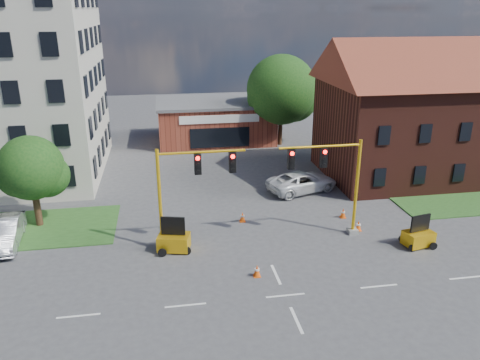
{
  "coord_description": "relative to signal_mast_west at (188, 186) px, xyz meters",
  "views": [
    {
      "loc": [
        -5.57,
        -19.34,
        13.56
      ],
      "look_at": [
        -0.63,
        10.0,
        2.59
      ],
      "focal_mm": 35.0,
      "sensor_mm": 36.0,
      "label": 1
    }
  ],
  "objects": [
    {
      "name": "signal_mast_west",
      "position": [
        0.0,
        0.0,
        0.0
      ],
      "size": [
        5.3,
        0.6,
        6.2
      ],
      "color": "gray",
      "rests_on": "ground"
    },
    {
      "name": "trailer_west",
      "position": [
        -0.98,
        -0.36,
        -3.27
      ],
      "size": [
        2.06,
        1.62,
        2.07
      ],
      "rotation": [
        0.0,
        0.0,
        -0.25
      ],
      "color": "yellow",
      "rests_on": "ground"
    },
    {
      "name": "cone_b",
      "position": [
        3.71,
        2.9,
        -3.58
      ],
      "size": [
        0.4,
        0.4,
        0.7
      ],
      "color": "#FB570D",
      "rests_on": "ground"
    },
    {
      "name": "townhouse_row",
      "position": [
        22.36,
        10.0,
        2.01
      ],
      "size": [
        21.0,
        11.0,
        11.5
      ],
      "color": "#522118",
      "rests_on": "ground"
    },
    {
      "name": "brick_shop",
      "position": [
        4.36,
        23.99,
        -1.76
      ],
      "size": [
        12.4,
        8.4,
        4.3
      ],
      "color": "maroon",
      "rests_on": "ground"
    },
    {
      "name": "signal_mast_east",
      "position": [
        8.71,
        0.0,
        0.0
      ],
      "size": [
        5.3,
        0.6,
        6.2
      ],
      "color": "gray",
      "rests_on": "ground"
    },
    {
      "name": "tree_large",
      "position": [
        11.22,
        21.08,
        1.59
      ],
      "size": [
        7.45,
        7.09,
        9.3
      ],
      "color": "#362113",
      "rests_on": "ground"
    },
    {
      "name": "sedan_silver_front",
      "position": [
        -11.04,
        2.05,
        -3.12
      ],
      "size": [
        2.16,
        5.02,
        1.61
      ],
      "primitive_type": "imported",
      "rotation": [
        0.0,
        0.0,
        0.09
      ],
      "color": "#ACAEB4",
      "rests_on": "ground"
    },
    {
      "name": "ground",
      "position": [
        4.36,
        -6.0,
        -3.92
      ],
      "size": [
        120.0,
        120.0,
        0.0
      ],
      "primitive_type": "plane",
      "color": "#444446",
      "rests_on": "ground"
    },
    {
      "name": "tree_nw_front",
      "position": [
        -9.43,
        4.58,
        -0.05
      ],
      "size": [
        4.33,
        4.13,
        6.11
      ],
      "color": "#362113",
      "rests_on": "ground"
    },
    {
      "name": "lane_markings",
      "position": [
        4.36,
        -9.0,
        -3.91
      ],
      "size": [
        60.0,
        36.0,
        0.01
      ],
      "primitive_type": null,
      "color": "white",
      "rests_on": "ground"
    },
    {
      "name": "pickup_white",
      "position": [
        9.29,
        7.66,
        -3.14
      ],
      "size": [
        6.15,
        4.19,
        1.56
      ],
      "primitive_type": "imported",
      "rotation": [
        0.0,
        0.0,
        1.88
      ],
      "color": "white",
      "rests_on": "ground"
    },
    {
      "name": "trailer_east",
      "position": [
        13.59,
        -2.24,
        -3.31
      ],
      "size": [
        1.91,
        1.47,
        1.95
      ],
      "rotation": [
        0.0,
        0.0,
        0.21
      ],
      "color": "yellow",
      "rests_on": "ground"
    },
    {
      "name": "cone_c",
      "position": [
        10.88,
        0.32,
        -3.58
      ],
      "size": [
        0.4,
        0.4,
        0.7
      ],
      "color": "#FB570D",
      "rests_on": "ground"
    },
    {
      "name": "cone_d",
      "position": [
        10.63,
        2.38,
        -3.58
      ],
      "size": [
        0.4,
        0.4,
        0.7
      ],
      "color": "#FB570D",
      "rests_on": "ground"
    },
    {
      "name": "cone_a",
      "position": [
        3.3,
        -4.0,
        -3.58
      ],
      "size": [
        0.4,
        0.4,
        0.7
      ],
      "color": "#FB570D",
      "rests_on": "ground"
    }
  ]
}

